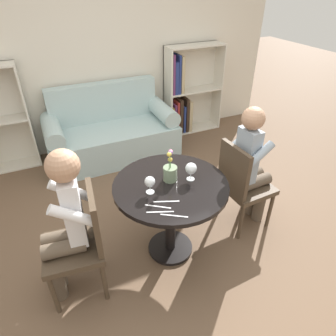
{
  "coord_description": "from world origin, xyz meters",
  "views": [
    {
      "loc": [
        -0.8,
        -1.7,
        2.13
      ],
      "look_at": [
        0.0,
        0.05,
        0.85
      ],
      "focal_mm": 32.0,
      "sensor_mm": 36.0,
      "label": 1
    }
  ],
  "objects_px": {
    "person_left": "(65,224)",
    "flower_vase": "(170,171)",
    "couch": "(111,134)",
    "bookshelf_right": "(186,95)",
    "person_right": "(252,167)",
    "wine_glass_right": "(191,169)",
    "chair_left": "(82,240)",
    "chair_right": "(242,183)",
    "wine_glass_left": "(150,182)"
  },
  "relations": [
    {
      "from": "person_left",
      "to": "flower_vase",
      "type": "distance_m",
      "value": 0.86
    },
    {
      "from": "couch",
      "to": "bookshelf_right",
      "type": "relative_size",
      "value": 1.29
    },
    {
      "from": "person_left",
      "to": "person_right",
      "type": "xyz_separation_m",
      "value": [
        1.65,
        0.08,
        -0.03
      ]
    },
    {
      "from": "person_left",
      "to": "wine_glass_right",
      "type": "xyz_separation_m",
      "value": [
        1.0,
        0.03,
        0.16
      ]
    },
    {
      "from": "chair_left",
      "to": "chair_right",
      "type": "height_order",
      "value": "same"
    },
    {
      "from": "person_right",
      "to": "flower_vase",
      "type": "bearing_deg",
      "value": 86.34
    },
    {
      "from": "flower_vase",
      "to": "chair_right",
      "type": "bearing_deg",
      "value": -1.51
    },
    {
      "from": "bookshelf_right",
      "to": "chair_left",
      "type": "distance_m",
      "value": 2.96
    },
    {
      "from": "chair_right",
      "to": "wine_glass_right",
      "type": "distance_m",
      "value": 0.66
    },
    {
      "from": "chair_left",
      "to": "couch",
      "type": "bearing_deg",
      "value": 165.76
    },
    {
      "from": "wine_glass_right",
      "to": "person_right",
      "type": "bearing_deg",
      "value": 4.26
    },
    {
      "from": "couch",
      "to": "person_left",
      "type": "bearing_deg",
      "value": -113.43
    },
    {
      "from": "chair_right",
      "to": "flower_vase",
      "type": "height_order",
      "value": "flower_vase"
    },
    {
      "from": "wine_glass_right",
      "to": "flower_vase",
      "type": "bearing_deg",
      "value": 158.35
    },
    {
      "from": "chair_left",
      "to": "flower_vase",
      "type": "distance_m",
      "value": 0.83
    },
    {
      "from": "couch",
      "to": "wine_glass_left",
      "type": "height_order",
      "value": "couch"
    },
    {
      "from": "bookshelf_right",
      "to": "flower_vase",
      "type": "height_order",
      "value": "bookshelf_right"
    },
    {
      "from": "wine_glass_left",
      "to": "wine_glass_right",
      "type": "height_order",
      "value": "wine_glass_right"
    },
    {
      "from": "flower_vase",
      "to": "person_left",
      "type": "bearing_deg",
      "value": -173.82
    },
    {
      "from": "chair_right",
      "to": "couch",
      "type": "bearing_deg",
      "value": 19.13
    },
    {
      "from": "chair_right",
      "to": "person_left",
      "type": "xyz_separation_m",
      "value": [
        -1.56,
        -0.07,
        0.18
      ]
    },
    {
      "from": "person_left",
      "to": "flower_vase",
      "type": "xyz_separation_m",
      "value": [
        0.85,
        0.09,
        0.14
      ]
    },
    {
      "from": "chair_left",
      "to": "person_right",
      "type": "distance_m",
      "value": 1.58
    },
    {
      "from": "couch",
      "to": "wine_glass_left",
      "type": "bearing_deg",
      "value": -95.55
    },
    {
      "from": "couch",
      "to": "wine_glass_left",
      "type": "distance_m",
      "value": 1.97
    },
    {
      "from": "couch",
      "to": "chair_left",
      "type": "xyz_separation_m",
      "value": [
        -0.74,
        -1.92,
        0.18
      ]
    },
    {
      "from": "person_right",
      "to": "wine_glass_right",
      "type": "bearing_deg",
      "value": 91.4
    },
    {
      "from": "chair_right",
      "to": "person_right",
      "type": "distance_m",
      "value": 0.18
    },
    {
      "from": "chair_right",
      "to": "person_right",
      "type": "xyz_separation_m",
      "value": [
        0.09,
        0.01,
        0.15
      ]
    },
    {
      "from": "chair_left",
      "to": "person_right",
      "type": "height_order",
      "value": "person_right"
    },
    {
      "from": "bookshelf_right",
      "to": "person_left",
      "type": "relative_size",
      "value": 1.03
    },
    {
      "from": "wine_glass_left",
      "to": "flower_vase",
      "type": "height_order",
      "value": "flower_vase"
    },
    {
      "from": "chair_left",
      "to": "person_left",
      "type": "xyz_separation_m",
      "value": [
        -0.09,
        0.02,
        0.18
      ]
    },
    {
      "from": "person_right",
      "to": "flower_vase",
      "type": "xyz_separation_m",
      "value": [
        -0.81,
        0.01,
        0.17
      ]
    },
    {
      "from": "bookshelf_right",
      "to": "wine_glass_right",
      "type": "xyz_separation_m",
      "value": [
        -1.07,
        -2.14,
        0.25
      ]
    },
    {
      "from": "person_right",
      "to": "wine_glass_left",
      "type": "distance_m",
      "value": 1.03
    },
    {
      "from": "bookshelf_right",
      "to": "person_left",
      "type": "bearing_deg",
      "value": -133.62
    },
    {
      "from": "person_right",
      "to": "person_left",
      "type": "bearing_deg",
      "value": 89.91
    },
    {
      "from": "chair_left",
      "to": "wine_glass_left",
      "type": "bearing_deg",
      "value": 99.49
    },
    {
      "from": "couch",
      "to": "flower_vase",
      "type": "height_order",
      "value": "flower_vase"
    },
    {
      "from": "person_left",
      "to": "wine_glass_right",
      "type": "distance_m",
      "value": 1.01
    },
    {
      "from": "couch",
      "to": "person_left",
      "type": "distance_m",
      "value": 2.11
    },
    {
      "from": "wine_glass_right",
      "to": "chair_right",
      "type": "bearing_deg",
      "value": 4.18
    },
    {
      "from": "chair_left",
      "to": "person_left",
      "type": "bearing_deg",
      "value": -94.68
    },
    {
      "from": "chair_right",
      "to": "wine_glass_right",
      "type": "relative_size",
      "value": 6.01
    },
    {
      "from": "couch",
      "to": "wine_glass_left",
      "type": "relative_size",
      "value": 11.92
    },
    {
      "from": "wine_glass_left",
      "to": "wine_glass_right",
      "type": "relative_size",
      "value": 0.93
    },
    {
      "from": "bookshelf_right",
      "to": "chair_right",
      "type": "bearing_deg",
      "value": -103.53
    },
    {
      "from": "person_left",
      "to": "wine_glass_left",
      "type": "relative_size",
      "value": 8.95
    },
    {
      "from": "chair_left",
      "to": "person_left",
      "type": "distance_m",
      "value": 0.2
    }
  ]
}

